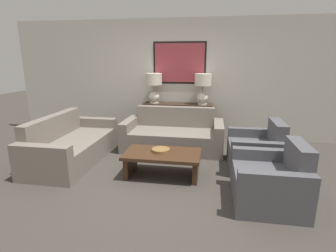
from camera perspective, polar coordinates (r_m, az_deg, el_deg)
The scene contains 11 objects.
ground_plane at distance 4.08m, azimuth -1.97°, elevation -11.66°, with size 20.00×20.00×0.00m, color #3D3833.
back_wall at distance 6.07m, azimuth 2.54°, elevation 10.09°, with size 7.82×0.12×2.65m.
console_table at distance 5.95m, azimuth 2.12°, elevation 1.00°, with size 1.53×0.38×0.82m.
table_lamp_left at distance 5.90m, azimuth -3.09°, elevation 9.01°, with size 0.36×0.36×0.66m.
table_lamp_right at distance 5.77m, azimuth 7.60°, elevation 8.78°, with size 0.36×0.36×0.66m.
couch_by_back_wall at distance 5.31m, azimuth 1.12°, elevation -2.13°, with size 1.98×0.92×0.82m.
couch_by_side at distance 5.02m, azimuth -20.30°, elevation -4.07°, with size 0.92×1.98×0.82m.
coffee_table at distance 4.11m, azimuth -1.22°, elevation -7.10°, with size 1.17×0.66×0.38m.
decorative_bowl at distance 4.12m, azimuth -1.58°, elevation -5.25°, with size 0.28×0.28×0.04m.
armchair_near_back_wall at distance 4.63m, azimuth 18.74°, elevation -5.36°, with size 0.84×0.94×0.81m.
armchair_near_camera at distance 3.62m, azimuth 21.44°, elevation -11.29°, with size 0.84×0.94×0.81m.
Camera 1 is at (0.74, -3.58, 1.80)m, focal length 28.00 mm.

